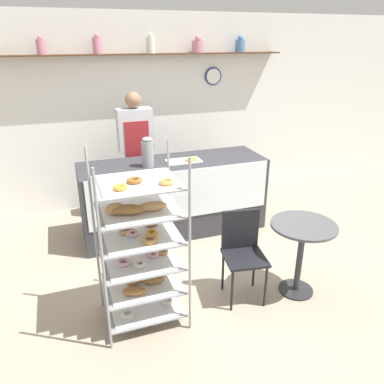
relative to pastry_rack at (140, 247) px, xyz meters
The scene contains 9 objects.
ground_plane 1.15m from the pastry_rack, 31.21° to the left, with size 14.00×14.00×0.00m, color gray.
back_wall 2.85m from the pastry_rack, 74.15° to the left, with size 10.00×0.30×2.70m.
display_counter 1.72m from the pastry_rack, 63.54° to the left, with size 2.31×0.73×0.94m.
pastry_rack is the anchor object (origin of this frame).
person_worker 2.13m from the pastry_rack, 78.87° to the left, with size 0.45×0.23×1.73m.
cafe_table 1.54m from the pastry_rack, ahead, with size 0.62×0.62×0.75m.
cafe_chair 1.00m from the pastry_rack, ahead, with size 0.44×0.44×0.86m.
coffee_carafe 1.54m from the pastry_rack, 73.69° to the left, with size 0.14×0.14×0.36m.
donut_tray_counter 1.74m from the pastry_rack, 57.81° to the left, with size 0.43×0.24×0.05m.
Camera 1 is at (-1.26, -3.17, 2.36)m, focal length 35.00 mm.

